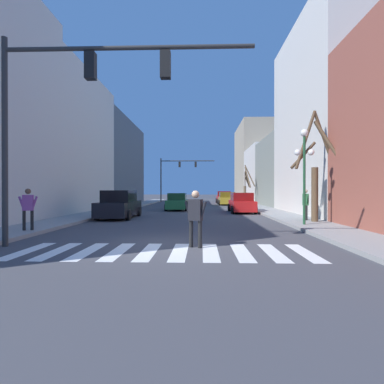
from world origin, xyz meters
TOP-DOWN VIEW (x-y plane):
  - ground_plane at (0.00, 0.00)m, footprint 240.00×240.00m
  - sidewalk_right at (6.62, 0.00)m, footprint 2.37×90.00m
  - building_row_left at (-10.80, 14.10)m, footprint 6.00×41.69m
  - building_row_right at (10.80, 23.68)m, footprint 6.00×57.33m
  - crosswalk_stripes at (0.00, -1.31)m, footprint 8.55×2.60m
  - traffic_signal_near at (-2.86, -0.64)m, footprint 8.00×0.28m
  - traffic_signal_far at (-2.75, 35.94)m, footprint 8.33×0.28m
  - street_lamp_right_corner at (6.03, 4.57)m, footprint 0.95×0.36m
  - car_parked_right_mid at (4.33, 14.28)m, footprint 1.96×4.58m
  - car_parked_right_far at (-1.12, 17.24)m, footprint 1.95×4.71m
  - car_driving_toward_lane at (4.23, 32.58)m, footprint 2.15×4.60m
  - car_parked_left_mid at (4.21, 26.94)m, footprint 2.20×4.30m
  - car_driving_away_lane at (-4.23, 9.23)m, footprint 2.15×4.84m
  - pedestrian_on_left_sidewalk at (6.85, 6.76)m, footprint 0.23×0.74m
  - pedestrian_on_right_sidewalk at (-6.04, 2.07)m, footprint 0.73×0.34m
  - pedestrian_crossing_street at (0.90, -0.64)m, footprint 0.74×0.38m
  - street_tree_right_near at (6.52, 26.42)m, footprint 1.34×2.20m
  - street_tree_right_far at (7.14, 5.89)m, footprint 2.97×1.33m

SIDE VIEW (x-z plane):
  - ground_plane at x=0.00m, z-range 0.00..0.00m
  - crosswalk_stripes at x=0.00m, z-range 0.00..0.01m
  - sidewalk_right at x=6.62m, z-range 0.00..0.15m
  - car_parked_right_far at x=-1.12m, z-range -0.04..1.50m
  - car_parked_left_mid at x=4.21m, z-range -0.05..1.53m
  - car_parked_right_mid at x=4.33m, z-range -0.05..1.55m
  - car_driving_toward_lane at x=4.23m, z-range -0.05..1.61m
  - car_driving_away_lane at x=-4.23m, z-range -0.06..1.72m
  - pedestrian_crossing_street at x=0.90m, z-range 0.16..1.95m
  - pedestrian_on_right_sidewalk at x=-6.04m, z-range 0.31..2.02m
  - pedestrian_on_left_sidewalk at x=6.85m, z-range 0.31..2.02m
  - street_tree_right_near at x=6.52m, z-range -0.01..4.70m
  - street_tree_right_far at x=7.14m, z-range -0.04..5.80m
  - street_lamp_right_corner at x=6.03m, z-range 1.09..5.68m
  - traffic_signal_near at x=-2.86m, z-range 1.56..8.22m
  - traffic_signal_far at x=-2.75m, z-range 1.59..8.32m
  - building_row_right at x=10.80m, z-range -1.26..12.55m
  - building_row_left at x=-10.80m, z-range -0.44..11.89m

